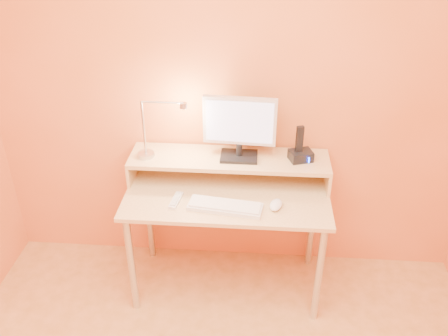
# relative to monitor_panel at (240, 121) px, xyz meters

# --- Properties ---
(wall_back) EXTENTS (3.00, 0.04, 2.50)m
(wall_back) POSITION_rel_monitor_panel_xyz_m (-0.06, 0.16, 0.13)
(wall_back) COLOR #EA8250
(wall_back) RESTS_ON floor
(desk_leg_fl) EXTENTS (0.04, 0.04, 0.69)m
(desk_leg_fl) POSITION_rel_monitor_panel_xyz_m (-0.61, -0.41, -0.77)
(desk_leg_fl) COLOR silver
(desk_leg_fl) RESTS_ON floor
(desk_leg_fr) EXTENTS (0.04, 0.04, 0.69)m
(desk_leg_fr) POSITION_rel_monitor_panel_xyz_m (0.49, -0.41, -0.77)
(desk_leg_fr) COLOR silver
(desk_leg_fr) RESTS_ON floor
(desk_leg_bl) EXTENTS (0.04, 0.04, 0.69)m
(desk_leg_bl) POSITION_rel_monitor_panel_xyz_m (-0.61, 0.09, -0.77)
(desk_leg_bl) COLOR silver
(desk_leg_bl) RESTS_ON floor
(desk_leg_br) EXTENTS (0.04, 0.04, 0.69)m
(desk_leg_br) POSITION_rel_monitor_panel_xyz_m (0.49, 0.09, -0.77)
(desk_leg_br) COLOR silver
(desk_leg_br) RESTS_ON floor
(desk_lower) EXTENTS (1.20, 0.60, 0.02)m
(desk_lower) POSITION_rel_monitor_panel_xyz_m (-0.06, -0.16, -0.41)
(desk_lower) COLOR #E8BE8C
(desk_lower) RESTS_ON floor
(shelf_riser_left) EXTENTS (0.02, 0.30, 0.14)m
(shelf_riser_left) POSITION_rel_monitor_panel_xyz_m (-0.65, -0.01, -0.33)
(shelf_riser_left) COLOR #E8BE8C
(shelf_riser_left) RESTS_ON desk_lower
(shelf_riser_right) EXTENTS (0.02, 0.30, 0.14)m
(shelf_riser_right) POSITION_rel_monitor_panel_xyz_m (0.53, -0.01, -0.33)
(shelf_riser_right) COLOR #E8BE8C
(shelf_riser_right) RESTS_ON desk_lower
(desk_shelf) EXTENTS (1.20, 0.30, 0.02)m
(desk_shelf) POSITION_rel_monitor_panel_xyz_m (-0.06, -0.01, -0.25)
(desk_shelf) COLOR #E8BE8C
(desk_shelf) RESTS_ON desk_lower
(monitor_foot) EXTENTS (0.22, 0.16, 0.02)m
(monitor_foot) POSITION_rel_monitor_panel_xyz_m (-0.00, -0.01, -0.23)
(monitor_foot) COLOR black
(monitor_foot) RESTS_ON desk_shelf
(monitor_neck) EXTENTS (0.04, 0.04, 0.07)m
(monitor_neck) POSITION_rel_monitor_panel_xyz_m (-0.00, -0.01, -0.19)
(monitor_neck) COLOR black
(monitor_neck) RESTS_ON monitor_foot
(monitor_panel) EXTENTS (0.43, 0.06, 0.29)m
(monitor_panel) POSITION_rel_monitor_panel_xyz_m (0.00, 0.00, 0.00)
(monitor_panel) COLOR silver
(monitor_panel) RESTS_ON monitor_neck
(monitor_back) EXTENTS (0.38, 0.04, 0.25)m
(monitor_back) POSITION_rel_monitor_panel_xyz_m (0.00, 0.02, 0.00)
(monitor_back) COLOR black
(monitor_back) RESTS_ON monitor_panel
(monitor_screen) EXTENTS (0.39, 0.03, 0.25)m
(monitor_screen) POSITION_rel_monitor_panel_xyz_m (0.00, -0.02, 0.00)
(monitor_screen) COLOR #C4C9F9
(monitor_screen) RESTS_ON monitor_panel
(lamp_base) EXTENTS (0.10, 0.10, 0.02)m
(lamp_base) POSITION_rel_monitor_panel_xyz_m (-0.56, -0.04, -0.23)
(lamp_base) COLOR silver
(lamp_base) RESTS_ON desk_shelf
(lamp_post) EXTENTS (0.01, 0.01, 0.33)m
(lamp_post) POSITION_rel_monitor_panel_xyz_m (-0.56, -0.04, -0.05)
(lamp_post) COLOR silver
(lamp_post) RESTS_ON lamp_base
(lamp_arm) EXTENTS (0.24, 0.01, 0.01)m
(lamp_arm) POSITION_rel_monitor_panel_xyz_m (-0.44, -0.04, 0.12)
(lamp_arm) COLOR silver
(lamp_arm) RESTS_ON lamp_post
(lamp_head) EXTENTS (0.04, 0.04, 0.03)m
(lamp_head) POSITION_rel_monitor_panel_xyz_m (-0.32, -0.04, 0.10)
(lamp_head) COLOR silver
(lamp_head) RESTS_ON lamp_arm
(lamp_bulb) EXTENTS (0.03, 0.03, 0.00)m
(lamp_bulb) POSITION_rel_monitor_panel_xyz_m (-0.32, -0.04, 0.09)
(lamp_bulb) COLOR #FFEAC6
(lamp_bulb) RESTS_ON lamp_head
(phone_dock) EXTENTS (0.16, 0.14, 0.06)m
(phone_dock) POSITION_rel_monitor_panel_xyz_m (0.36, -0.01, -0.21)
(phone_dock) COLOR black
(phone_dock) RESTS_ON desk_shelf
(phone_handset) EXTENTS (0.05, 0.04, 0.16)m
(phone_handset) POSITION_rel_monitor_panel_xyz_m (0.35, -0.01, -0.10)
(phone_handset) COLOR black
(phone_handset) RESTS_ON phone_dock
(phone_led) EXTENTS (0.01, 0.00, 0.04)m
(phone_led) POSITION_rel_monitor_panel_xyz_m (0.41, -0.06, -0.21)
(phone_led) COLOR blue
(phone_led) RESTS_ON phone_dock
(keyboard) EXTENTS (0.43, 0.19, 0.02)m
(keyboard) POSITION_rel_monitor_panel_xyz_m (-0.06, -0.31, -0.39)
(keyboard) COLOR silver
(keyboard) RESTS_ON desk_lower
(mouse) EXTENTS (0.10, 0.13, 0.04)m
(mouse) POSITION_rel_monitor_panel_xyz_m (0.22, -0.28, -0.38)
(mouse) COLOR white
(mouse) RESTS_ON desk_lower
(remote_control) EXTENTS (0.07, 0.17, 0.02)m
(remote_control) POSITION_rel_monitor_panel_xyz_m (-0.35, -0.27, -0.39)
(remote_control) COLOR silver
(remote_control) RESTS_ON desk_lower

